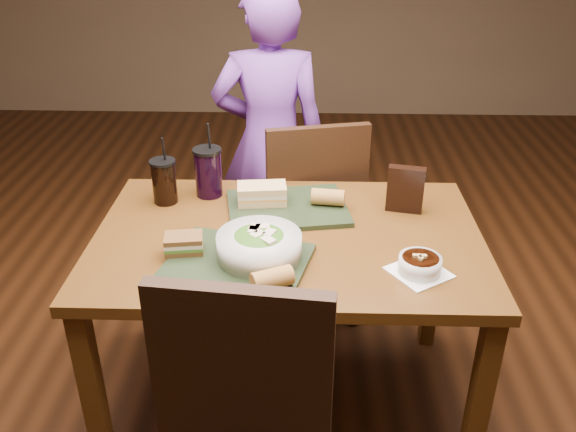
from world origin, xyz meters
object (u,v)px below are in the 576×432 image
object	(u,v)px
tray_far	(287,208)
cup_cola	(164,181)
salad_bowl	(259,244)
cup_berry	(208,172)
chair_far	(316,212)
diner	(270,143)
chip_bag	(405,189)
dining_table	(288,257)
tray_near	(238,263)
soup_bowl	(420,265)
baguette_far	(328,197)
sandwich_near	(184,243)
sandwich_far	(262,194)
baguette_near	(272,279)

from	to	relation	value
tray_far	cup_cola	world-z (taller)	cup_cola
salad_bowl	cup_berry	size ratio (longest dim) A/B	0.91
chair_far	diner	bearing A→B (deg)	124.10
cup_cola	chip_bag	size ratio (longest dim) A/B	1.51
dining_table	chip_bag	size ratio (longest dim) A/B	7.70
tray_near	cup_berry	size ratio (longest dim) A/B	1.46
soup_bowl	baguette_far	world-z (taller)	baguette_far
tray_near	baguette_far	world-z (taller)	baguette_far
salad_bowl	sandwich_near	distance (m)	0.24
soup_bowl	cup_cola	size ratio (longest dim) A/B	0.85
sandwich_far	baguette_far	bearing A→B (deg)	-2.17
cup_berry	sandwich_far	bearing A→B (deg)	-24.70
sandwich_near	chip_bag	world-z (taller)	chip_bag
salad_bowl	soup_bowl	distance (m)	0.49
tray_near	chip_bag	size ratio (longest dim) A/B	2.49
salad_bowl	sandwich_far	xyz separation A→B (m)	(-0.02, 0.37, -0.01)
sandwich_near	baguette_far	distance (m)	0.57
salad_bowl	baguette_near	world-z (taller)	salad_bowl
soup_bowl	cup_cola	world-z (taller)	cup_cola
diner	baguette_far	world-z (taller)	diner
chair_far	sandwich_near	world-z (taller)	chair_far
salad_bowl	sandwich_near	bearing A→B (deg)	173.92
diner	baguette_far	bearing A→B (deg)	106.81
tray_near	dining_table	bearing A→B (deg)	52.46
sandwich_near	sandwich_far	distance (m)	0.41
cup_cola	salad_bowl	bearing A→B (deg)	-46.88
baguette_far	cup_cola	world-z (taller)	cup_cola
chair_far	sandwich_near	distance (m)	0.88
cup_berry	cup_cola	bearing A→B (deg)	-157.27
baguette_near	cup_cola	distance (m)	0.71
dining_table	diner	bearing A→B (deg)	97.10
cup_cola	cup_berry	world-z (taller)	cup_berry
diner	soup_bowl	world-z (taller)	diner
chair_far	tray_near	distance (m)	0.84
cup_berry	chip_bag	distance (m)	0.73
salad_bowl	soup_bowl	size ratio (longest dim) A/B	1.21
baguette_far	dining_table	bearing A→B (deg)	-125.99
tray_far	baguette_far	world-z (taller)	baguette_far
tray_far	sandwich_far	bearing A→B (deg)	165.57
chair_far	baguette_near	bearing A→B (deg)	-98.77
soup_bowl	diner	bearing A→B (deg)	114.75
cup_cola	chip_bag	xyz separation A→B (m)	(0.87, -0.04, 0.00)
chair_far	cup_berry	bearing A→B (deg)	-145.79
dining_table	baguette_far	size ratio (longest dim) A/B	11.01
tray_far	chip_bag	xyz separation A→B (m)	(0.42, 0.01, 0.08)
tray_near	baguette_near	size ratio (longest dim) A/B	3.56
sandwich_near	dining_table	bearing A→B (deg)	24.44
cup_berry	tray_far	bearing A→B (deg)	-21.65
diner	baguette_far	size ratio (longest dim) A/B	12.32
tray_near	sandwich_near	size ratio (longest dim) A/B	3.27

